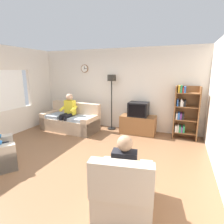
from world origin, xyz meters
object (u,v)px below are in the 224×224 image
Objects in this scene: bookshelf at (184,112)px; floor_lamp at (112,87)px; tv_stand at (138,125)px; tv at (138,109)px; person_in_right_armchair at (125,167)px; armchair_near_bookshelf at (124,190)px; person_on_couch at (68,110)px; couch at (71,121)px.

floor_lamp reaches higher than bookshelf.
bookshelf is 2.38m from floor_lamp.
tv_stand is 1.50m from floor_lamp.
tv_stand is at bearing -177.01° from bookshelf.
tv is 3.22m from person_in_right_armchair.
person_in_right_armchair is (1.49, -3.29, -0.85)m from floor_lamp.
armchair_near_bookshelf is at bearing -80.32° from tv_stand.
tv is 0.60× the size of armchair_near_bookshelf.
armchair_near_bookshelf is 0.81× the size of person_on_couch.
tv is 2.30m from person_on_couch.
person_on_couch reaches higher than tv_stand.
person_in_right_armchair is at bearing -44.51° from couch.
person_in_right_armchair is at bearing -103.73° from bookshelf.
floor_lamp is at bearing 172.60° from tv.
person_in_right_armchair reaches higher than armchair_near_bookshelf.
floor_lamp reaches higher than person_in_right_armchair.
armchair_near_bookshelf is (0.56, -3.26, -0.51)m from tv.
person_on_couch is 3.81m from person_in_right_armchair.
tv reaches higher than couch.
couch is 1.58× the size of person_on_couch.
bookshelf is 0.85× the size of floor_lamp.
floor_lamp reaches higher than armchair_near_bookshelf.
tv is at bearing -90.00° from tv_stand.
person_in_right_armchair is at bearing -43.28° from person_on_couch.
armchair_near_bookshelf is at bearing -44.07° from person_on_couch.
person_in_right_armchair is (2.77, -2.72, 0.29)m from couch.
tv_stand is 3.25m from person_in_right_armchair.
person_on_couch reaches higher than armchair_near_bookshelf.
person_on_couch reaches higher than couch.
bookshelf reaches higher than tv.
tv_stand is at bearing 99.68° from armchair_near_bookshelf.
person_in_right_armchair is (-0.80, -3.26, -0.19)m from bookshelf.
bookshelf is 3.36m from person_in_right_armchair.
tv reaches higher than armchair_near_bookshelf.
couch is at bearing 134.73° from armchair_near_bookshelf.
floor_lamp is 3.88m from armchair_near_bookshelf.
bookshelf is at bearing 4.03° from tv.
couch is 3.89m from person_in_right_armchair.
person_on_couch is at bearing -165.95° from tv.
tv is 0.32× the size of floor_lamp.
tv is (2.22, 0.45, 0.48)m from couch.
bookshelf is 1.26× the size of person_on_couch.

